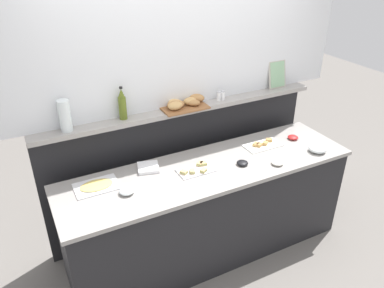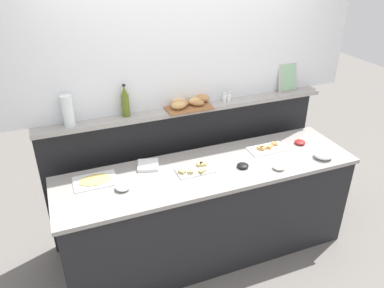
{
  "view_description": "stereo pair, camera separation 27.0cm",
  "coord_description": "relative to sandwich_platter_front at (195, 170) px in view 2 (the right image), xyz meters",
  "views": [
    {
      "loc": [
        -1.35,
        -2.31,
        2.58
      ],
      "look_at": [
        -0.11,
        0.1,
        1.11
      ],
      "focal_mm": 35.56,
      "sensor_mm": 36.0,
      "label": 1
    },
    {
      "loc": [
        -1.1,
        -2.42,
        2.58
      ],
      "look_at": [
        -0.11,
        0.1,
        1.11
      ],
      "focal_mm": 35.56,
      "sensor_mm": 36.0,
      "label": 2
    }
  ],
  "objects": [
    {
      "name": "ground_plane",
      "position": [
        0.12,
        0.59,
        -0.92
      ],
      "size": [
        12.0,
        12.0,
        0.0
      ],
      "primitive_type": "plane",
      "color": "slate"
    },
    {
      "name": "buffet_counter",
      "position": [
        0.12,
        -0.01,
        -0.46
      ],
      "size": [
        2.53,
        0.7,
        0.91
      ],
      "color": "black",
      "rests_on": "ground_plane"
    },
    {
      "name": "back_ledge_unit",
      "position": [
        0.12,
        0.52,
        -0.25
      ],
      "size": [
        2.63,
        0.22,
        1.28
      ],
      "color": "black",
      "rests_on": "ground_plane"
    },
    {
      "name": "upper_wall_panel",
      "position": [
        0.12,
        0.54,
        1.02
      ],
      "size": [
        3.23,
        0.08,
        1.32
      ],
      "primitive_type": "cube",
      "color": "silver",
      "rests_on": "back_ledge_unit"
    },
    {
      "name": "sandwich_platter_front",
      "position": [
        0.0,
        0.0,
        0.0
      ],
      "size": [
        0.31,
        0.17,
        0.04
      ],
      "color": "silver",
      "rests_on": "buffet_counter"
    },
    {
      "name": "sandwich_platter_side",
      "position": [
        0.74,
        0.1,
        -0.0
      ],
      "size": [
        0.35,
        0.18,
        0.04
      ],
      "color": "white",
      "rests_on": "buffet_counter"
    },
    {
      "name": "cold_cuts_platter",
      "position": [
        -0.79,
        0.14,
        -0.0
      ],
      "size": [
        0.33,
        0.23,
        0.02
      ],
      "color": "white",
      "rests_on": "buffet_counter"
    },
    {
      "name": "glass_bowl_large",
      "position": [
        1.1,
        -0.21,
        0.02
      ],
      "size": [
        0.16,
        0.16,
        0.06
      ],
      "color": "silver",
      "rests_on": "buffet_counter"
    },
    {
      "name": "glass_bowl_medium",
      "position": [
        -0.61,
        -0.04,
        0.01
      ],
      "size": [
        0.11,
        0.11,
        0.05
      ],
      "color": "silver",
      "rests_on": "buffet_counter"
    },
    {
      "name": "condiment_bowl_cream",
      "position": [
        0.38,
        -0.09,
        0.01
      ],
      "size": [
        0.1,
        0.1,
        0.03
      ],
      "primitive_type": "ellipsoid",
      "color": "black",
      "rests_on": "buffet_counter"
    },
    {
      "name": "condiment_bowl_teal",
      "position": [
        1.07,
        0.08,
        0.01
      ],
      "size": [
        0.1,
        0.1,
        0.03
      ],
      "primitive_type": "ellipsoid",
      "color": "red",
      "rests_on": "buffet_counter"
    },
    {
      "name": "condiment_bowl_red",
      "position": [
        0.65,
        -0.22,
        0.01
      ],
      "size": [
        0.1,
        0.1,
        0.04
      ],
      "primitive_type": "ellipsoid",
      "color": "silver",
      "rests_on": "buffet_counter"
    },
    {
      "name": "napkin_stack",
      "position": [
        -0.34,
        0.2,
        0.0
      ],
      "size": [
        0.21,
        0.21,
        0.03
      ],
      "primitive_type": "cube",
      "rotation": [
        0.0,
        0.0,
        -0.28
      ],
      "color": "white",
      "rests_on": "buffet_counter"
    },
    {
      "name": "olive_oil_bottle",
      "position": [
        -0.44,
        0.46,
        0.48
      ],
      "size": [
        0.06,
        0.06,
        0.28
      ],
      "color": "#56661E",
      "rests_on": "back_ledge_unit"
    },
    {
      "name": "salt_shaker",
      "position": [
        0.46,
        0.44,
        0.4
      ],
      "size": [
        0.03,
        0.03,
        0.09
      ],
      "color": "white",
      "rests_on": "back_ledge_unit"
    },
    {
      "name": "pepper_shaker",
      "position": [
        0.5,
        0.44,
        0.4
      ],
      "size": [
        0.03,
        0.03,
        0.09
      ],
      "color": "white",
      "rests_on": "back_ledge_unit"
    },
    {
      "name": "bread_basket",
      "position": [
        0.1,
        0.44,
        0.4
      ],
      "size": [
        0.43,
        0.26,
        0.08
      ],
      "color": "brown",
      "rests_on": "back_ledge_unit"
    },
    {
      "name": "framed_picture",
      "position": [
        1.14,
        0.48,
        0.49
      ],
      "size": [
        0.19,
        0.07,
        0.27
      ],
      "color": "#B2AD9E",
      "rests_on": "back_ledge_unit"
    },
    {
      "name": "water_carafe",
      "position": [
        -0.89,
        0.44,
        0.48
      ],
      "size": [
        0.09,
        0.09,
        0.25
      ],
      "primitive_type": "cylinder",
      "color": "silver",
      "rests_on": "back_ledge_unit"
    }
  ]
}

